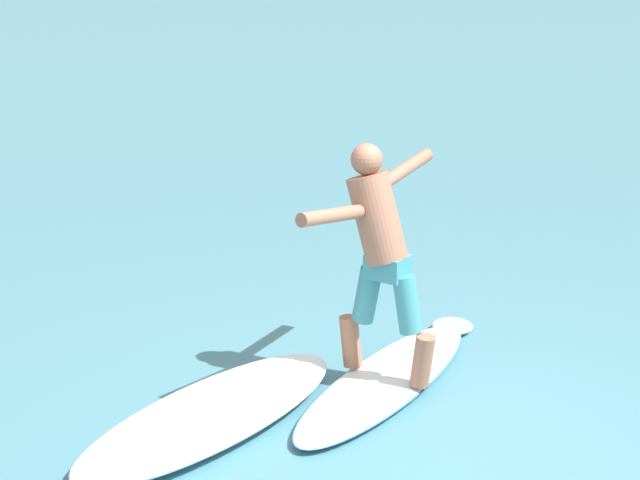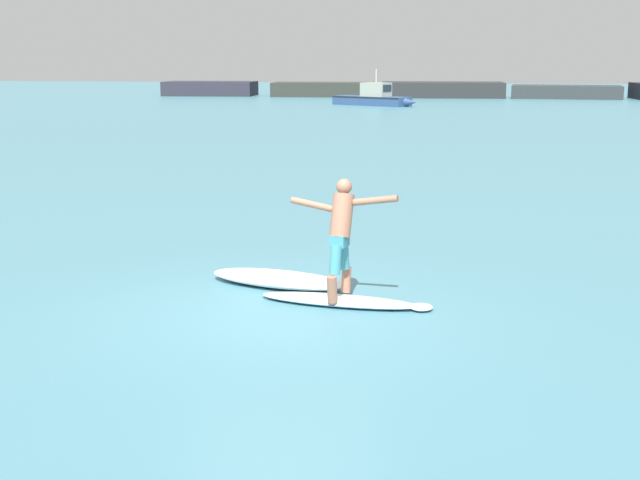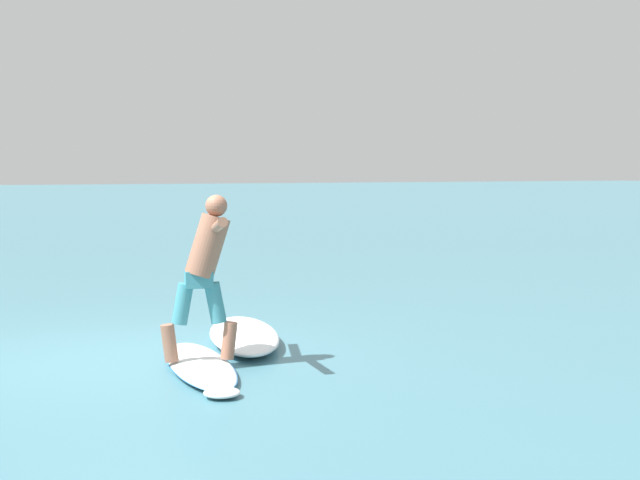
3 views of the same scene
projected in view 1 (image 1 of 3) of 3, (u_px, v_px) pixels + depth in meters
name	position (u px, v px, depth m)	size (l,w,h in m)	color
ground_plane	(436.00, 452.00, 6.42)	(200.00, 200.00, 0.00)	teal
surfboard	(388.00, 378.00, 7.29)	(2.40, 0.85, 0.22)	white
surfer	(379.00, 244.00, 6.99)	(1.50, 0.75, 1.59)	#97624B
wave_foam_at_tail	(211.00, 414.00, 6.68)	(2.29, 1.26, 0.20)	white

